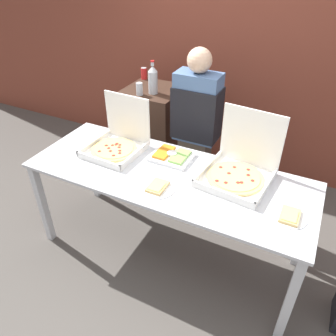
% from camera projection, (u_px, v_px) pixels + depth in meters
% --- Properties ---
extents(ground_plane, '(16.00, 16.00, 0.00)m').
position_uv_depth(ground_plane, '(168.00, 249.00, 3.01)').
color(ground_plane, '#514C47').
extents(brick_wall_behind, '(10.00, 0.06, 2.80)m').
position_uv_depth(brick_wall_behind, '(240.00, 49.00, 3.46)').
color(brick_wall_behind, brown).
rests_on(brick_wall_behind, ground_plane).
extents(buffet_table, '(2.22, 0.83, 0.86)m').
position_uv_depth(buffet_table, '(168.00, 184.00, 2.58)').
color(buffet_table, silver).
rests_on(buffet_table, ground_plane).
extents(pizza_box_far_right, '(0.53, 0.54, 0.48)m').
position_uv_depth(pizza_box_far_right, '(239.00, 168.00, 2.44)').
color(pizza_box_far_right, white).
rests_on(pizza_box_far_right, buffet_table).
extents(pizza_box_near_right, '(0.45, 0.47, 0.43)m').
position_uv_depth(pizza_box_near_right, '(117.00, 142.00, 2.77)').
color(pizza_box_near_right, white).
rests_on(pizza_box_near_right, buffet_table).
extents(paper_plate_front_left, '(0.26, 0.26, 0.03)m').
position_uv_depth(paper_plate_front_left, '(158.00, 187.00, 2.36)').
color(paper_plate_front_left, white).
rests_on(paper_plate_front_left, buffet_table).
extents(paper_plate_front_right, '(0.22, 0.22, 0.03)m').
position_uv_depth(paper_plate_front_right, '(290.00, 216.00, 2.11)').
color(paper_plate_front_right, white).
rests_on(paper_plate_front_right, buffet_table).
extents(veggie_tray, '(0.32, 0.27, 0.05)m').
position_uv_depth(veggie_tray, '(172.00, 156.00, 2.69)').
color(veggie_tray, white).
rests_on(veggie_tray, buffet_table).
extents(sideboard_podium, '(0.58, 0.57, 1.07)m').
position_uv_depth(sideboard_podium, '(154.00, 134.00, 3.70)').
color(sideboard_podium, '#382319').
rests_on(sideboard_podium, ground_plane).
extents(soda_bottle, '(0.09, 0.09, 0.33)m').
position_uv_depth(soda_bottle, '(153.00, 79.00, 3.22)').
color(soda_bottle, '#B7BCC1').
rests_on(soda_bottle, sideboard_podium).
extents(soda_can_silver, '(0.07, 0.07, 0.12)m').
position_uv_depth(soda_can_silver, '(139.00, 89.00, 3.23)').
color(soda_can_silver, silver).
rests_on(soda_can_silver, sideboard_podium).
extents(soda_can_colored, '(0.07, 0.07, 0.12)m').
position_uv_depth(soda_can_colored, '(144.00, 73.00, 3.62)').
color(soda_can_colored, red).
rests_on(soda_can_colored, sideboard_podium).
extents(person_server_vest, '(0.42, 0.24, 1.63)m').
position_uv_depth(person_server_vest, '(196.00, 126.00, 3.05)').
color(person_server_vest, '#473D33').
rests_on(person_server_vest, ground_plane).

